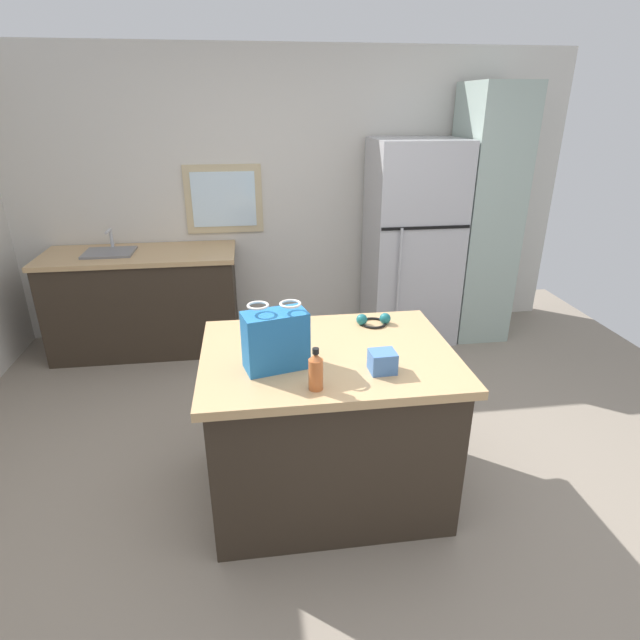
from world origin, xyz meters
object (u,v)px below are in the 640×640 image
object	(u,v)px
shopping_bag	(275,340)
small_box	(382,362)
ear_defenders	(373,320)
kitchen_island	(328,424)
refrigerator	(412,243)
tall_cabinet	(483,217)
bottle	(316,371)

from	to	relation	value
shopping_bag	small_box	world-z (taller)	shopping_bag
ear_defenders	kitchen_island	bearing A→B (deg)	-134.75
refrigerator	tall_cabinet	distance (m)	0.68
refrigerator	shopping_bag	size ratio (longest dim) A/B	5.42
kitchen_island	tall_cabinet	bearing A→B (deg)	49.77
kitchen_island	ear_defenders	world-z (taller)	ear_defenders
ear_defenders	shopping_bag	bearing A→B (deg)	-142.81
small_box	bottle	size ratio (longest dim) A/B	0.60
bottle	ear_defenders	world-z (taller)	bottle
kitchen_island	ear_defenders	distance (m)	0.64
tall_cabinet	ear_defenders	distance (m)	2.24
tall_cabinet	shopping_bag	world-z (taller)	tall_cabinet
small_box	ear_defenders	xyz separation A→B (m)	(0.09, 0.55, -0.03)
bottle	small_box	bearing A→B (deg)	19.52
tall_cabinet	small_box	world-z (taller)	tall_cabinet
tall_cabinet	small_box	distance (m)	2.73
small_box	bottle	world-z (taller)	bottle
refrigerator	small_box	xyz separation A→B (m)	(-0.86, -2.27, 0.04)
refrigerator	bottle	size ratio (longest dim) A/B	8.90
shopping_bag	small_box	size ratio (longest dim) A/B	2.71
kitchen_island	small_box	xyz separation A→B (m)	(0.22, -0.24, 0.49)
bottle	ear_defenders	bearing A→B (deg)	57.84
refrigerator	shopping_bag	bearing A→B (deg)	-121.92
kitchen_island	bottle	distance (m)	0.64
tall_cabinet	shopping_bag	distance (m)	2.94
kitchen_island	ear_defenders	size ratio (longest dim) A/B	6.45
kitchen_island	shopping_bag	bearing A→B (deg)	-154.77
kitchen_island	bottle	xyz separation A→B (m)	(-0.11, -0.36, 0.53)
tall_cabinet	shopping_bag	xyz separation A→B (m)	(-1.99, -2.16, -0.08)
kitchen_island	tall_cabinet	xyz separation A→B (m)	(1.72, 2.04, 0.67)
tall_cabinet	small_box	size ratio (longest dim) A/B	18.33
kitchen_island	shopping_bag	xyz separation A→B (m)	(-0.27, -0.13, 0.58)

